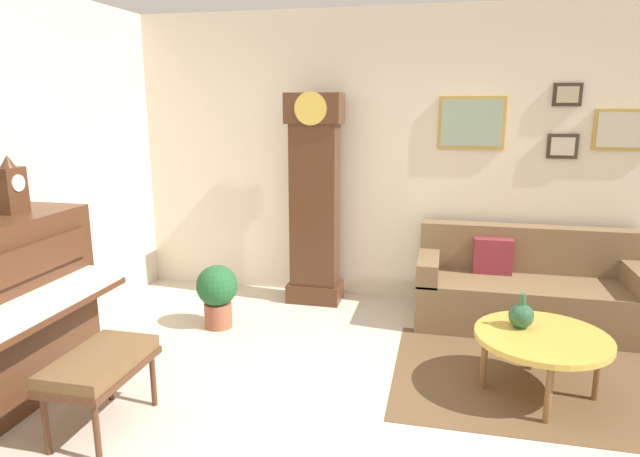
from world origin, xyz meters
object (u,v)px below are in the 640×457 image
object	(u,v)px
potted_plant	(217,292)
couch	(526,290)
mantel_clock	(11,187)
green_jug	(521,315)
piano_bench	(100,366)
coffee_table	(542,339)
grandfather_clock	(315,205)

from	to	relation	value
potted_plant	couch	bearing A→B (deg)	14.79
mantel_clock	green_jug	world-z (taller)	mantel_clock
piano_bench	green_jug	world-z (taller)	green_jug
piano_bench	couch	bearing A→B (deg)	40.55
mantel_clock	couch	bearing A→B (deg)	28.41
piano_bench	green_jug	distance (m)	2.73
coffee_table	mantel_clock	size ratio (longest dim) A/B	2.32
grandfather_clock	couch	distance (m)	2.07
piano_bench	grandfather_clock	world-z (taller)	grandfather_clock
grandfather_clock	coffee_table	distance (m)	2.44
grandfather_clock	coffee_table	bearing A→B (deg)	-37.02
potted_plant	coffee_table	bearing A→B (deg)	-12.88
mantel_clock	piano_bench	bearing A→B (deg)	-25.51
green_jug	potted_plant	world-z (taller)	green_jug
coffee_table	mantel_clock	world-z (taller)	mantel_clock
coffee_table	green_jug	distance (m)	0.20
mantel_clock	potted_plant	size ratio (longest dim) A/B	0.68
mantel_clock	green_jug	bearing A→B (deg)	12.13
green_jug	piano_bench	bearing A→B (deg)	-155.98
grandfather_clock	couch	world-z (taller)	grandfather_clock
mantel_clock	green_jug	size ratio (longest dim) A/B	1.58
couch	coffee_table	world-z (taller)	couch
grandfather_clock	potted_plant	world-z (taller)	grandfather_clock
grandfather_clock	coffee_table	xyz separation A→B (m)	(1.90, -1.43, -0.57)
couch	potted_plant	world-z (taller)	couch
grandfather_clock	green_jug	xyz separation A→B (m)	(1.77, -1.34, -0.45)
mantel_clock	potted_plant	distance (m)	1.84
couch	mantel_clock	bearing A→B (deg)	-151.59
couch	grandfather_clock	bearing A→B (deg)	175.70
piano_bench	green_jug	xyz separation A→B (m)	(2.49, 1.11, 0.11)
coffee_table	potted_plant	xyz separation A→B (m)	(-2.57, 0.59, -0.08)
green_jug	mantel_clock	bearing A→B (deg)	-167.87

